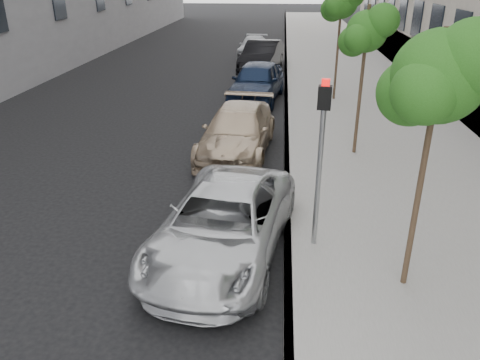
# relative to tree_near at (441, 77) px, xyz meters

# --- Properties ---
(ground) EXTENTS (160.00, 160.00, 0.00)m
(ground) POSITION_rel_tree_near_xyz_m (-3.23, -1.50, -3.76)
(ground) COLOR black
(ground) RESTS_ON ground
(sidewalk) EXTENTS (6.40, 72.00, 0.14)m
(sidewalk) POSITION_rel_tree_near_xyz_m (1.07, 22.50, -3.69)
(sidewalk) COLOR gray
(sidewalk) RESTS_ON ground
(curb) EXTENTS (0.15, 72.00, 0.14)m
(curb) POSITION_rel_tree_near_xyz_m (-2.05, 22.50, -3.69)
(curb) COLOR #9E9B93
(curb) RESTS_ON ground
(tree_near) EXTENTS (1.72, 1.52, 4.47)m
(tree_near) POSITION_rel_tree_near_xyz_m (0.00, 0.00, 0.00)
(tree_near) COLOR #38281C
(tree_near) RESTS_ON sidewalk
(tree_mid) EXTENTS (1.52, 1.32, 4.26)m
(tree_mid) POSITION_rel_tree_near_xyz_m (-0.00, 6.50, -0.12)
(tree_mid) COLOR #38281C
(tree_mid) RESTS_ON sidewalk
(tree_far) EXTENTS (1.67, 1.47, 4.72)m
(tree_far) POSITION_rel_tree_near_xyz_m (-0.00, 13.00, 0.28)
(tree_far) COLOR #38281C
(tree_far) RESTS_ON sidewalk
(signal_pole) EXTENTS (0.26, 0.21, 3.31)m
(signal_pole) POSITION_rel_tree_near_xyz_m (-1.53, 1.17, -1.56)
(signal_pole) COLOR #939699
(signal_pole) RESTS_ON sidewalk
(minivan) EXTENTS (2.99, 5.18, 1.36)m
(minivan) POSITION_rel_tree_near_xyz_m (-3.33, 0.86, -3.08)
(minivan) COLOR silver
(minivan) RESTS_ON ground
(suv) EXTENTS (2.36, 4.99, 1.40)m
(suv) POSITION_rel_tree_near_xyz_m (-3.57, 6.49, -3.06)
(suv) COLOR tan
(suv) RESTS_ON ground
(sedan_blue) EXTENTS (2.53, 5.02, 1.64)m
(sedan_blue) POSITION_rel_tree_near_xyz_m (-3.33, 12.94, -2.94)
(sedan_blue) COLOR black
(sedan_blue) RESTS_ON ground
(sedan_black) EXTENTS (2.48, 5.21, 1.65)m
(sedan_black) POSITION_rel_tree_near_xyz_m (-3.40, 19.30, -2.93)
(sedan_black) COLOR black
(sedan_black) RESTS_ON ground
(sedan_rear) EXTENTS (1.97, 4.29, 1.22)m
(sedan_rear) POSITION_rel_tree_near_xyz_m (-4.20, 24.50, -3.15)
(sedan_rear) COLOR #94969B
(sedan_rear) RESTS_ON ground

